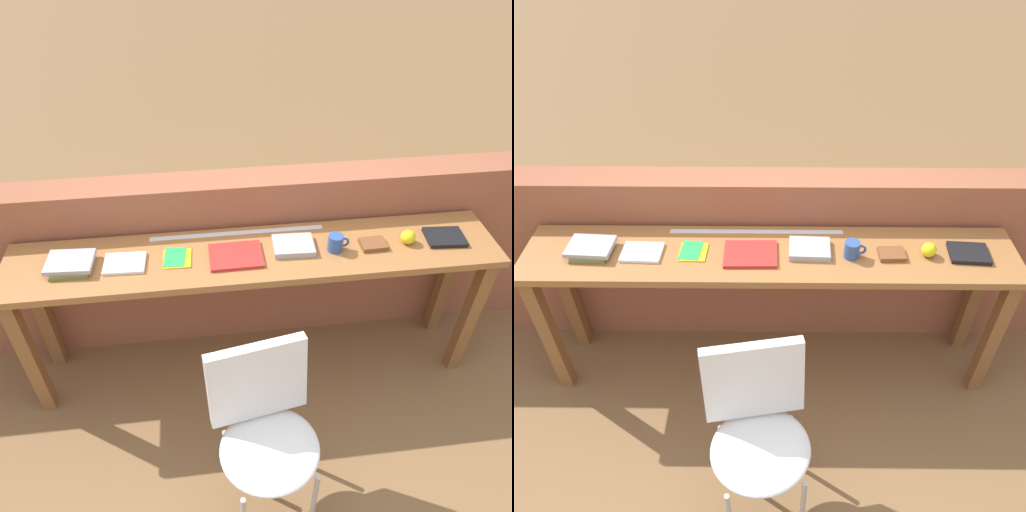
{
  "view_description": "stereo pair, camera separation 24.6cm",
  "coord_description": "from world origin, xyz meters",
  "views": [
    {
      "loc": [
        -0.23,
        -1.61,
        2.49
      ],
      "look_at": [
        0.0,
        0.25,
        0.9
      ],
      "focal_mm": 35.0,
      "sensor_mm": 36.0,
      "label": 1
    },
    {
      "loc": [
        0.02,
        -1.62,
        2.49
      ],
      "look_at": [
        0.0,
        0.25,
        0.9
      ],
      "focal_mm": 35.0,
      "sensor_mm": 36.0,
      "label": 2
    }
  ],
  "objects": [
    {
      "name": "book_stack_leftmost",
      "position": [
        -0.9,
        0.29,
        0.91
      ],
      "size": [
        0.23,
        0.19,
        0.05
      ],
      "color": "olive",
      "rests_on": "sideboard"
    },
    {
      "name": "brick_wall_back",
      "position": [
        0.0,
        0.64,
        0.56
      ],
      "size": [
        6.0,
        0.2,
        1.11
      ],
      "primitive_type": "cube",
      "color": "#935138",
      "rests_on": "ground"
    },
    {
      "name": "sports_ball_small",
      "position": [
        0.79,
        0.28,
        0.92
      ],
      "size": [
        0.07,
        0.07,
        0.07
      ],
      "primitive_type": "sphere",
      "color": "yellow",
      "rests_on": "sideboard"
    },
    {
      "name": "chair_white_moulded",
      "position": [
        -0.04,
        -0.45,
        0.53
      ],
      "size": [
        0.51,
        0.52,
        0.89
      ],
      "color": "white",
      "rests_on": "ground"
    },
    {
      "name": "magazine_cycling",
      "position": [
        -0.64,
        0.29,
        0.89
      ],
      "size": [
        0.21,
        0.16,
        0.02
      ],
      "primitive_type": "cube",
      "rotation": [
        0.0,
        0.0,
        -0.04
      ],
      "color": "white",
      "rests_on": "sideboard"
    },
    {
      "name": "book_open_centre",
      "position": [
        -0.1,
        0.28,
        0.89
      ],
      "size": [
        0.27,
        0.21,
        0.02
      ],
      "primitive_type": "cube",
      "rotation": [
        0.0,
        0.0,
        0.01
      ],
      "color": "red",
      "rests_on": "sideboard"
    },
    {
      "name": "ground_plane",
      "position": [
        0.0,
        0.0,
        0.0
      ],
      "size": [
        40.0,
        40.0,
        0.0
      ],
      "primitive_type": "plane",
      "color": "brown"
    },
    {
      "name": "pamphlet_pile_colourful",
      "position": [
        -0.4,
        0.3,
        0.88
      ],
      "size": [
        0.14,
        0.16,
        0.01
      ],
      "color": "orange",
      "rests_on": "sideboard"
    },
    {
      "name": "leather_journal_brown",
      "position": [
        0.61,
        0.28,
        0.89
      ],
      "size": [
        0.13,
        0.1,
        0.02
      ],
      "primitive_type": "cube",
      "rotation": [
        0.0,
        0.0,
        0.04
      ],
      "color": "brown",
      "rests_on": "sideboard"
    },
    {
      "name": "mug",
      "position": [
        0.41,
        0.27,
        0.92
      ],
      "size": [
        0.11,
        0.08,
        0.09
      ],
      "color": "#2D4C8C",
      "rests_on": "sideboard"
    },
    {
      "name": "sideboard",
      "position": [
        0.0,
        0.3,
        0.74
      ],
      "size": [
        2.5,
        0.44,
        0.88
      ],
      "color": "#996033",
      "rests_on": "ground"
    },
    {
      "name": "ruler_metal_back_edge",
      "position": [
        -0.07,
        0.47,
        0.88
      ],
      "size": [
        0.91,
        0.03,
        0.0
      ],
      "primitive_type": "cube",
      "color": "silver",
      "rests_on": "sideboard"
    },
    {
      "name": "book_grey_hardcover",
      "position": [
        0.2,
        0.31,
        0.9
      ],
      "size": [
        0.21,
        0.17,
        0.03
      ],
      "primitive_type": "cube",
      "rotation": [
        0.0,
        0.0,
        -0.04
      ],
      "color": "#9E9EA3",
      "rests_on": "sideboard"
    },
    {
      "name": "book_repair_rightmost",
      "position": [
        0.99,
        0.29,
        0.89
      ],
      "size": [
        0.21,
        0.17,
        0.02
      ],
      "primitive_type": "cube",
      "rotation": [
        0.0,
        0.0,
        -0.07
      ],
      "color": "black",
      "rests_on": "sideboard"
    }
  ]
}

